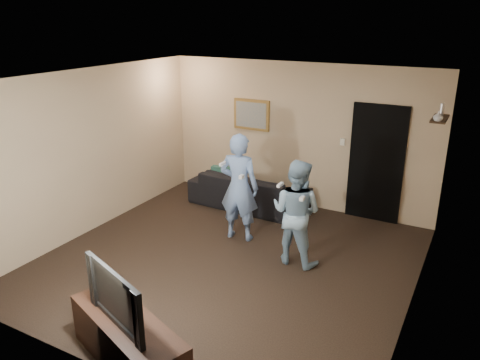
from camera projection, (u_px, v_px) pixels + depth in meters
The scene contains 19 objects.
ground at pixel (228, 261), 6.76m from camera, with size 5.00×5.00×0.00m, color black.
ceiling at pixel (226, 78), 5.89m from camera, with size 5.00×5.00×0.04m, color silver.
wall_back at pixel (297, 136), 8.39m from camera, with size 5.00×0.04×2.60m, color tan.
wall_front at pixel (91, 255), 4.25m from camera, with size 5.00×0.04×2.60m, color tan.
wall_left at pixel (91, 151), 7.44m from camera, with size 0.04×5.00×2.60m, color tan.
wall_right at pixel (422, 211), 5.20m from camera, with size 0.04×5.00×2.60m, color tan.
sofa at pixel (249, 190), 8.56m from camera, with size 2.17×0.85×0.63m, color black.
throw_pillow at pixel (222, 177), 8.76m from camera, with size 0.40×0.13×0.40m, color #16443C.
painting_frame at pixel (252, 115), 8.68m from camera, with size 0.72×0.05×0.57m, color olive.
painting_canvas at pixel (251, 115), 8.65m from camera, with size 0.62×0.01×0.47m, color slate.
doorway at pixel (376, 164), 7.82m from camera, with size 0.90×0.06×2.00m, color black.
light_switch at pixel (342, 142), 7.99m from camera, with size 0.08×0.02×0.12m, color silver.
wall_shelf at pixel (440, 119), 6.51m from camera, with size 0.20×0.60×0.03m, color black.
shelf_vase at pixel (438, 116), 6.26m from camera, with size 0.13×0.13×0.14m, color silver.
shelf_figurine at pixel (442, 110), 6.56m from camera, with size 0.06×0.06×0.18m, color silver.
tv_console at pixel (128, 343), 4.69m from camera, with size 1.54×0.50×0.55m, color black.
television at pixel (124, 294), 4.50m from camera, with size 1.02×0.13×0.59m, color black.
wii_player_left at pixel (239, 187), 7.18m from camera, with size 0.67×0.53×1.70m.
wii_player_right at pixel (296, 212), 6.50m from camera, with size 0.79×0.64×1.52m.
Camera 1 is at (3.00, -5.17, 3.37)m, focal length 35.00 mm.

